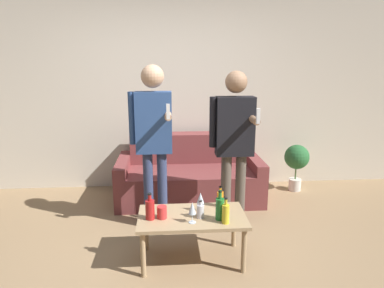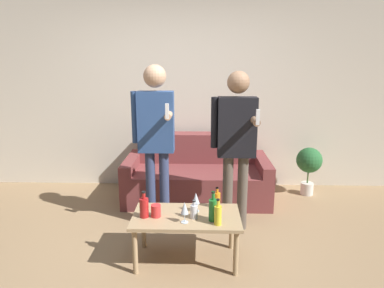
{
  "view_description": "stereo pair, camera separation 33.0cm",
  "coord_description": "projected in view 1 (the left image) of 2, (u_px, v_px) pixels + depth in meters",
  "views": [
    {
      "loc": [
        -0.02,
        -2.61,
        1.74
      ],
      "look_at": [
        0.22,
        0.59,
        0.95
      ],
      "focal_mm": 32.0,
      "sensor_mm": 36.0,
      "label": 1
    },
    {
      "loc": [
        0.31,
        -2.62,
        1.74
      ],
      "look_at": [
        0.22,
        0.59,
        0.95
      ],
      "focal_mm": 32.0,
      "sensor_mm": 36.0,
      "label": 2
    }
  ],
  "objects": [
    {
      "name": "person_standing_left",
      "position": [
        153.0,
        132.0,
        3.44
      ],
      "size": [
        0.43,
        0.42,
        1.7
      ],
      "color": "navy",
      "rests_on": "ground_plane"
    },
    {
      "name": "bottle_orange",
      "position": [
        226.0,
        213.0,
        2.8
      ],
      "size": [
        0.06,
        0.06,
        0.22
      ],
      "color": "yellow",
      "rests_on": "coffee_table"
    },
    {
      "name": "cup_on_table",
      "position": [
        162.0,
        212.0,
        2.9
      ],
      "size": [
        0.08,
        0.08,
        0.11
      ],
      "color": "red",
      "rests_on": "coffee_table"
    },
    {
      "name": "coffee_table",
      "position": [
        192.0,
        221.0,
        2.97
      ],
      "size": [
        0.93,
        0.52,
        0.43
      ],
      "color": "tan",
      "rests_on": "ground_plane"
    },
    {
      "name": "bottle_red",
      "position": [
        150.0,
        209.0,
        2.87
      ],
      "size": [
        0.08,
        0.08,
        0.23
      ],
      "color": "#B21E1E",
      "rests_on": "coffee_table"
    },
    {
      "name": "bottle_green",
      "position": [
        220.0,
        208.0,
        2.86
      ],
      "size": [
        0.07,
        0.07,
        0.26
      ],
      "color": "#23752D",
      "rests_on": "coffee_table"
    },
    {
      "name": "ground_plane",
      "position": [
        172.0,
        268.0,
        2.94
      ],
      "size": [
        16.0,
        16.0,
        0.0
      ],
      "primitive_type": "plane",
      "color": "#997A56"
    },
    {
      "name": "couch",
      "position": [
        189.0,
        176.0,
        4.41
      ],
      "size": [
        1.8,
        0.88,
        0.79
      ],
      "color": "brown",
      "rests_on": "ground_plane"
    },
    {
      "name": "wine_glass_far",
      "position": [
        200.0,
        199.0,
        3.02
      ],
      "size": [
        0.07,
        0.07,
        0.17
      ],
      "color": "silver",
      "rests_on": "coffee_table"
    },
    {
      "name": "wine_glass_near",
      "position": [
        192.0,
        209.0,
        2.8
      ],
      "size": [
        0.06,
        0.06,
        0.18
      ],
      "color": "silver",
      "rests_on": "coffee_table"
    },
    {
      "name": "potted_plant",
      "position": [
        297.0,
        160.0,
        4.61
      ],
      "size": [
        0.33,
        0.33,
        0.64
      ],
      "color": "silver",
      "rests_on": "ground_plane"
    },
    {
      "name": "person_standing_right",
      "position": [
        234.0,
        137.0,
        3.46
      ],
      "size": [
        0.45,
        0.42,
        1.64
      ],
      "color": "brown",
      "rests_on": "ground_plane"
    },
    {
      "name": "wall_back",
      "position": [
        168.0,
        90.0,
        4.62
      ],
      "size": [
        8.0,
        0.06,
        2.7
      ],
      "color": "beige",
      "rests_on": "ground_plane"
    },
    {
      "name": "bottle_dark",
      "position": [
        200.0,
        211.0,
        2.9
      ],
      "size": [
        0.06,
        0.06,
        0.16
      ],
      "color": "silver",
      "rests_on": "coffee_table"
    },
    {
      "name": "bottle_yellow",
      "position": [
        220.0,
        198.0,
        3.13
      ],
      "size": [
        0.06,
        0.06,
        0.19
      ],
      "color": "orange",
      "rests_on": "coffee_table"
    }
  ]
}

